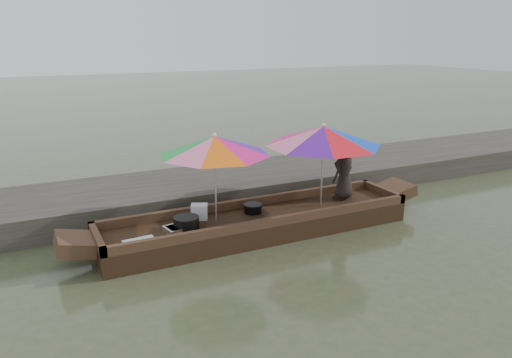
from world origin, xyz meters
name	(u,v)px	position (x,y,z in m)	size (l,w,h in m)	color
water	(258,234)	(0.00, 0.00, 0.00)	(80.00, 80.00, 0.00)	#394328
dock	(213,188)	(0.00, 2.20, 0.25)	(22.00, 2.20, 0.50)	#2D2B26
boat_hull	(258,225)	(0.00, 0.00, 0.17)	(5.61, 1.20, 0.35)	black
cooking_pot	(186,223)	(-1.35, -0.07, 0.46)	(0.42, 0.42, 0.22)	black
tray_crayfish	(180,228)	(-1.46, -0.08, 0.39)	(0.48, 0.33, 0.09)	silver
tray_scallop	(140,243)	(-2.18, -0.35, 0.38)	(0.48, 0.33, 0.06)	silver
charcoal_grill	(253,209)	(-0.02, 0.19, 0.42)	(0.32, 0.32, 0.15)	black
supply_bag	(199,212)	(-0.99, 0.31, 0.48)	(0.28, 0.22, 0.26)	silver
vendor	(344,170)	(1.92, 0.17, 0.91)	(0.55, 0.36, 1.12)	black
umbrella_bow	(215,179)	(-0.80, 0.00, 1.12)	(1.84, 1.84, 1.55)	blue
umbrella_stern	(322,165)	(1.30, 0.00, 1.12)	(2.11, 2.11, 1.55)	#FF670C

